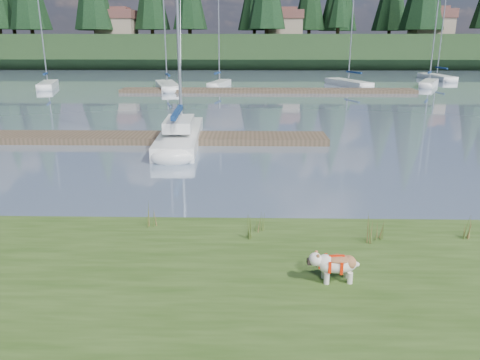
{
  "coord_description": "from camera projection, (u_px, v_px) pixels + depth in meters",
  "views": [
    {
      "loc": [
        0.52,
        -12.07,
        4.49
      ],
      "look_at": [
        0.26,
        -0.5,
        1.01
      ],
      "focal_mm": 35.0,
      "sensor_mm": 36.0,
      "label": 1
    }
  ],
  "objects": [
    {
      "name": "weed_3",
      "position": [
        152.0,
        216.0,
        10.73
      ],
      "size": [
        0.17,
        0.14,
        0.59
      ],
      "color": "#475B23",
      "rests_on": "bank"
    },
    {
      "name": "mud_lip",
      "position": [
        228.0,
        230.0,
        11.31
      ],
      "size": [
        60.0,
        0.5,
        0.14
      ],
      "primitive_type": "cube",
      "color": "#33281C",
      "rests_on": "ground"
    },
    {
      "name": "sailboat_main",
      "position": [
        182.0,
        131.0,
        21.66
      ],
      "size": [
        2.11,
        8.47,
        12.12
      ],
      "rotation": [
        0.0,
        0.0,
        1.63
      ],
      "color": "white",
      "rests_on": "ground"
    },
    {
      "name": "sailboat_bg_3",
      "position": [
        345.0,
        82.0,
        47.82
      ],
      "size": [
        4.02,
        8.02,
        11.68
      ],
      "rotation": [
        0.0,
        0.0,
        1.9
      ],
      "color": "white",
      "rests_on": "ground"
    },
    {
      "name": "house_1",
      "position": [
        284.0,
        22.0,
        78.6
      ],
      "size": [
        6.3,
        5.3,
        4.65
      ],
      "color": "gray",
      "rests_on": "ridge"
    },
    {
      "name": "sailboat_bg_1",
      "position": [
        166.0,
        85.0,
        44.92
      ],
      "size": [
        3.84,
        8.63,
        12.6
      ],
      "rotation": [
        0.0,
        0.0,
        1.84
      ],
      "color": "white",
      "rests_on": "ground"
    },
    {
      "name": "dock_near",
      "position": [
        152.0,
        138.0,
        21.52
      ],
      "size": [
        16.0,
        2.0,
        0.3
      ],
      "primitive_type": "cube",
      "color": "#4C3D2C",
      "rests_on": "ground"
    },
    {
      "name": "sailboat_bg_4",
      "position": [
        430.0,
        82.0,
        47.24
      ],
      "size": [
        3.9,
        6.25,
        9.54
      ],
      "rotation": [
        0.0,
        0.0,
        1.12
      ],
      "color": "white",
      "rests_on": "ground"
    },
    {
      "name": "sailboat_bg_2",
      "position": [
        221.0,
        83.0,
        46.54
      ],
      "size": [
        2.23,
        6.01,
        9.1
      ],
      "rotation": [
        0.0,
        0.0,
        1.38
      ],
      "color": "white",
      "rests_on": "ground"
    },
    {
      "name": "house_2",
      "position": [
        432.0,
        21.0,
        76.17
      ],
      "size": [
        6.3,
        5.3,
        4.65
      ],
      "color": "gray",
      "rests_on": "ridge"
    },
    {
      "name": "weed_5",
      "position": [
        469.0,
        228.0,
        10.06
      ],
      "size": [
        0.17,
        0.14,
        0.59
      ],
      "color": "#475B23",
      "rests_on": "bank"
    },
    {
      "name": "ridge",
      "position": [
        248.0,
        51.0,
        82.03
      ],
      "size": [
        200.0,
        20.0,
        5.0
      ],
      "primitive_type": "cube",
      "color": "black",
      "rests_on": "ground"
    },
    {
      "name": "sailboat_bg_0",
      "position": [
        49.0,
        84.0,
        45.68
      ],
      "size": [
        3.12,
        6.84,
        9.91
      ],
      "rotation": [
        0.0,
        0.0,
        1.85
      ],
      "color": "white",
      "rests_on": "ground"
    },
    {
      "name": "weed_4",
      "position": [
        379.0,
        231.0,
        10.08
      ],
      "size": [
        0.17,
        0.14,
        0.44
      ],
      "color": "#475B23",
      "rests_on": "bank"
    },
    {
      "name": "weed_0",
      "position": [
        248.0,
        228.0,
        10.08
      ],
      "size": [
        0.17,
        0.14,
        0.59
      ],
      "color": "#475B23",
      "rests_on": "bank"
    },
    {
      "name": "house_0",
      "position": [
        117.0,
        22.0,
        78.24
      ],
      "size": [
        6.3,
        5.3,
        4.65
      ],
      "color": "gray",
      "rests_on": "ridge"
    },
    {
      "name": "ground",
      "position": [
        245.0,
        92.0,
        41.58
      ],
      "size": [
        200.0,
        200.0,
        0.0
      ],
      "primitive_type": "plane",
      "color": "gray",
      "rests_on": "ground"
    },
    {
      "name": "dock_far",
      "position": [
        267.0,
        91.0,
        41.5
      ],
      "size": [
        26.0,
        2.2,
        0.3
      ],
      "primitive_type": "cube",
      "color": "#4C3D2C",
      "rests_on": "ground"
    },
    {
      "name": "weed_2",
      "position": [
        369.0,
        228.0,
        9.9
      ],
      "size": [
        0.17,
        0.14,
        0.72
      ],
      "color": "#475B23",
      "rests_on": "bank"
    },
    {
      "name": "sailboat_bg_5",
      "position": [
        434.0,
        76.0,
        55.06
      ],
      "size": [
        2.12,
        8.2,
        11.58
      ],
      "rotation": [
        0.0,
        0.0,
        1.64
      ],
      "color": "white",
      "rests_on": "ground"
    },
    {
      "name": "bank",
      "position": [
        215.0,
        337.0,
        7.07
      ],
      "size": [
        60.0,
        9.0,
        0.35
      ],
      "primitive_type": "cube",
      "color": "#38541F",
      "rests_on": "ground"
    },
    {
      "name": "bulldog",
      "position": [
        336.0,
        263.0,
        8.28
      ],
      "size": [
        0.91,
        0.42,
        0.55
      ],
      "rotation": [
        0.0,
        0.0,
        3.2
      ],
      "color": "silver",
      "rests_on": "bank"
    },
    {
      "name": "weed_1",
      "position": [
        260.0,
        222.0,
        10.46
      ],
      "size": [
        0.17,
        0.14,
        0.52
      ],
      "color": "#475B23",
      "rests_on": "bank"
    }
  ]
}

